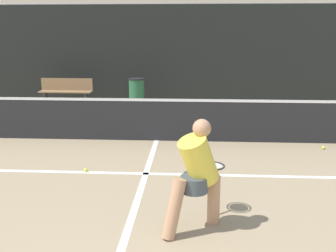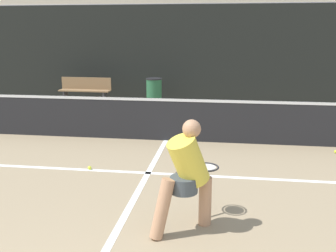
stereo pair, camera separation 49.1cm
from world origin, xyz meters
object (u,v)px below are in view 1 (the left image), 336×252
Objects in this scene: player_practicing at (197,172)px; courtside_bench at (66,90)px; parked_car at (235,76)px; trash_bin at (137,92)px.

courtside_bench is (-4.20, 8.15, -0.26)m from player_practicing.
courtside_bench is 0.44× the size of parked_car.
courtside_bench is 6.57m from parked_car.
player_practicing is 0.35× the size of parked_car.
player_practicing is at bearing -61.50° from courtside_bench.
courtside_bench is at bearing -179.06° from trash_bin.
courtside_bench is 2.33m from trash_bin.
trash_bin reaches higher than courtside_bench.
parked_car is (3.50, 2.97, 0.19)m from trash_bin.
parked_car is (1.63, 11.16, -0.11)m from player_practicing.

